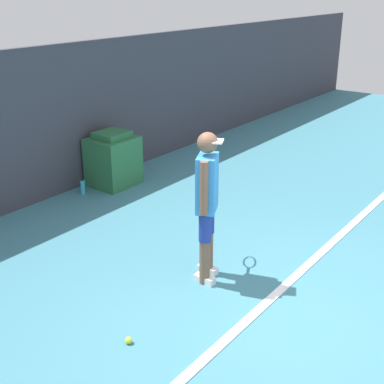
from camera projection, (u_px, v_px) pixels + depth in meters
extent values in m
plane|color=teal|center=(283.00, 318.00, 5.35)|extent=(24.00, 24.00, 0.00)
cube|color=#383842|center=(0.00, 136.00, 7.41)|extent=(24.00, 0.10, 2.29)
cube|color=white|center=(261.00, 308.00, 5.49)|extent=(21.60, 0.10, 0.01)
cylinder|color=brown|center=(205.00, 262.00, 5.89)|extent=(0.12, 0.12, 0.52)
cylinder|color=navy|center=(205.00, 228.00, 5.73)|extent=(0.14, 0.14, 0.32)
cube|color=white|center=(205.00, 279.00, 5.97)|extent=(0.10, 0.24, 0.08)
cylinder|color=brown|center=(208.00, 253.00, 6.09)|extent=(0.12, 0.12, 0.52)
cylinder|color=navy|center=(208.00, 219.00, 5.93)|extent=(0.14, 0.14, 0.32)
cube|color=white|center=(208.00, 270.00, 6.17)|extent=(0.10, 0.24, 0.08)
cube|color=#338CE0|center=(207.00, 183.00, 5.66)|extent=(0.39, 0.33, 0.62)
sphere|color=brown|center=(208.00, 143.00, 5.50)|extent=(0.22, 0.22, 0.22)
cube|color=white|center=(217.00, 141.00, 5.47)|extent=(0.21, 0.19, 0.02)
cylinder|color=brown|center=(204.00, 188.00, 5.48)|extent=(0.09, 0.09, 0.58)
cylinder|color=brown|center=(210.00, 176.00, 5.84)|extent=(0.09, 0.09, 0.58)
cylinder|color=black|center=(211.00, 197.00, 6.03)|extent=(0.18, 0.11, 0.03)
torus|color=yellow|center=(214.00, 190.00, 6.23)|extent=(0.27, 0.14, 0.29)
sphere|color=#D1E533|center=(129.00, 340.00, 4.96)|extent=(0.07, 0.07, 0.07)
cube|color=#28663D|center=(113.00, 161.00, 8.75)|extent=(0.73, 0.66, 0.80)
cube|color=#28663D|center=(112.00, 135.00, 8.58)|extent=(0.51, 0.46, 0.10)
cylinder|color=#33ADD6|center=(83.00, 187.00, 8.46)|extent=(0.07, 0.07, 0.22)
cylinder|color=black|center=(82.00, 180.00, 8.41)|extent=(0.04, 0.04, 0.02)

